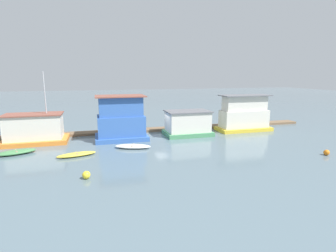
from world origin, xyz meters
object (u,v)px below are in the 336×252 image
(dinghy_white, at_px, (133,146))
(houseboat_green, at_px, (188,123))
(dinghy_yellow, at_px, (77,154))
(buoy_orange, at_px, (327,152))
(buoy_yellow, at_px, (86,175))
(houseboat_orange, at_px, (35,129))
(dinghy_green, at_px, (16,152))
(houseboat_yellow, at_px, (244,115))
(houseboat_blue, at_px, (121,119))

(dinghy_white, bearing_deg, houseboat_green, 29.51)
(dinghy_yellow, bearing_deg, buoy_orange, -14.70)
(dinghy_yellow, bearing_deg, buoy_yellow, -79.95)
(houseboat_orange, height_order, houseboat_green, houseboat_orange)
(dinghy_green, bearing_deg, houseboat_green, 10.24)
(houseboat_green, distance_m, dinghy_green, 18.51)
(houseboat_green, distance_m, dinghy_white, 8.54)
(dinghy_yellow, bearing_deg, houseboat_yellow, 16.15)
(houseboat_green, height_order, buoy_orange, houseboat_green)
(dinghy_green, relative_size, buoy_yellow, 6.25)
(houseboat_orange, xyz_separation_m, dinghy_green, (-0.86, -4.16, -1.29))
(dinghy_yellow, bearing_deg, dinghy_green, 158.44)
(houseboat_yellow, bearing_deg, houseboat_green, -175.90)
(houseboat_blue, bearing_deg, buoy_orange, -32.57)
(dinghy_yellow, relative_size, dinghy_white, 0.94)
(houseboat_orange, distance_m, dinghy_yellow, 7.94)
(houseboat_orange, bearing_deg, houseboat_blue, -5.41)
(houseboat_blue, xyz_separation_m, houseboat_green, (8.09, -0.00, -0.88))
(houseboat_blue, relative_size, buoy_yellow, 10.18)
(houseboat_orange, relative_size, buoy_yellow, 13.35)
(houseboat_yellow, bearing_deg, buoy_orange, -82.95)
(houseboat_blue, distance_m, dinghy_yellow, 7.45)
(houseboat_green, xyz_separation_m, buoy_yellow, (-11.68, -11.18, -1.16))
(houseboat_orange, height_order, dinghy_yellow, houseboat_orange)
(houseboat_blue, height_order, dinghy_yellow, houseboat_blue)
(dinghy_green, bearing_deg, houseboat_yellow, 8.36)
(houseboat_green, distance_m, buoy_yellow, 16.21)
(buoy_yellow, bearing_deg, dinghy_white, 58.35)
(houseboat_green, xyz_separation_m, houseboat_yellow, (8.13, 0.58, 0.65))
(houseboat_green, relative_size, houseboat_yellow, 0.80)
(houseboat_yellow, height_order, dinghy_green, houseboat_yellow)
(dinghy_white, bearing_deg, dinghy_yellow, -166.47)
(dinghy_white, xyz_separation_m, buoy_yellow, (-4.32, -7.02, 0.09))
(houseboat_orange, bearing_deg, buoy_yellow, -64.94)
(houseboat_blue, height_order, dinghy_green, houseboat_blue)
(buoy_orange, bearing_deg, dinghy_yellow, 165.30)
(houseboat_orange, xyz_separation_m, buoy_yellow, (5.64, -12.05, -1.21))
(houseboat_blue, distance_m, dinghy_green, 10.82)
(dinghy_white, bearing_deg, houseboat_blue, 99.99)
(houseboat_green, relative_size, dinghy_white, 1.48)
(houseboat_blue, xyz_separation_m, houseboat_yellow, (16.21, 0.58, -0.23))
(houseboat_blue, height_order, houseboat_yellow, houseboat_blue)
(houseboat_yellow, relative_size, buoy_orange, 13.51)
(houseboat_blue, relative_size, houseboat_yellow, 0.82)
(buoy_yellow, xyz_separation_m, buoy_orange, (21.28, -0.11, -0.02))
(buoy_orange, bearing_deg, buoy_yellow, 179.69)
(dinghy_yellow, height_order, buoy_orange, buoy_orange)
(houseboat_orange, bearing_deg, dinghy_green, -101.68)
(houseboat_orange, height_order, dinghy_white, houseboat_orange)
(houseboat_blue, height_order, houseboat_green, houseboat_blue)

